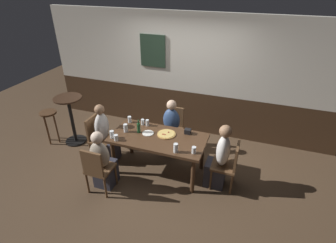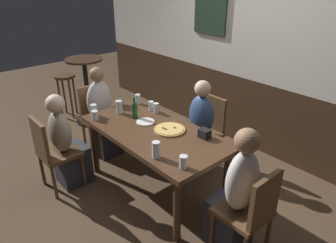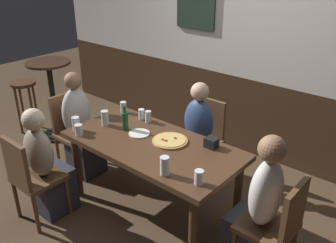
% 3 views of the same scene
% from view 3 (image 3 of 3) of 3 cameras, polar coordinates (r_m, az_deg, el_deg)
% --- Properties ---
extents(ground_plane, '(12.00, 12.00, 0.00)m').
position_cam_3_polar(ground_plane, '(3.74, -2.24, -13.34)').
color(ground_plane, '#4C3826').
extents(wall_back, '(6.40, 0.13, 2.60)m').
position_cam_3_polar(wall_back, '(4.41, 12.34, 11.15)').
color(wall_back, '#3D2819').
rests_on(wall_back, ground_plane).
extents(dining_table, '(1.66, 0.83, 0.74)m').
position_cam_3_polar(dining_table, '(3.37, -2.43, -4.61)').
color(dining_table, '#472D1C').
rests_on(dining_table, ground_plane).
extents(chair_head_east, '(0.40, 0.40, 0.88)m').
position_cam_3_polar(chair_head_east, '(2.91, 16.62, -15.08)').
color(chair_head_east, brown).
rests_on(chair_head_east, ground_plane).
extents(chair_left_near, '(0.40, 0.40, 0.88)m').
position_cam_3_polar(chair_left_near, '(3.54, -20.66, -7.83)').
color(chair_left_near, brown).
rests_on(chair_left_near, ground_plane).
extents(chair_mid_far, '(0.40, 0.40, 0.88)m').
position_cam_3_polar(chair_mid_far, '(4.02, 5.68, -2.06)').
color(chair_mid_far, brown).
rests_on(chair_mid_far, ground_plane).
extents(chair_head_west, '(0.40, 0.40, 0.88)m').
position_cam_3_polar(chair_head_west, '(4.30, -14.69, -0.94)').
color(chair_head_west, brown).
rests_on(chair_head_west, ground_plane).
extents(person_head_east, '(0.37, 0.34, 1.19)m').
position_cam_3_polar(person_head_east, '(2.95, 13.76, -13.82)').
color(person_head_east, '#2D2D38').
rests_on(person_head_east, ground_plane).
extents(person_left_near, '(0.34, 0.37, 1.11)m').
position_cam_3_polar(person_left_near, '(3.62, -18.37, -7.25)').
color(person_left_near, '#2D2D38').
rests_on(person_left_near, ground_plane).
extents(person_mid_far, '(0.34, 0.37, 1.13)m').
position_cam_3_polar(person_mid_far, '(3.91, 4.28, -3.19)').
color(person_mid_far, '#2D2D38').
rests_on(person_mid_far, ground_plane).
extents(person_head_west, '(0.37, 0.34, 1.18)m').
position_cam_3_polar(person_head_west, '(4.18, -13.38, -1.60)').
color(person_head_west, '#2D2D38').
rests_on(person_head_west, ground_plane).
extents(pizza, '(0.33, 0.33, 0.03)m').
position_cam_3_polar(pizza, '(3.34, 0.32, -2.99)').
color(pizza, tan).
rests_on(pizza, dining_table).
extents(tumbler_short, '(0.07, 0.07, 0.14)m').
position_cam_3_polar(tumbler_short, '(3.64, -14.14, -0.47)').
color(tumbler_short, silver).
rests_on(tumbler_short, dining_table).
extents(pint_glass_amber, '(0.07, 0.07, 0.15)m').
position_cam_3_polar(pint_glass_amber, '(3.68, -9.79, 0.45)').
color(pint_glass_amber, silver).
rests_on(pint_glass_amber, dining_table).
extents(tumbler_water, '(0.06, 0.06, 0.12)m').
position_cam_3_polar(tumbler_water, '(3.71, -3.10, 0.66)').
color(tumbler_water, silver).
rests_on(tumbler_water, dining_table).
extents(pint_glass_pale, '(0.07, 0.07, 0.12)m').
position_cam_3_polar(pint_glass_pale, '(3.95, -6.95, 2.11)').
color(pint_glass_pale, silver).
rests_on(pint_glass_pale, dining_table).
extents(beer_glass_tall, '(0.07, 0.07, 0.11)m').
position_cam_3_polar(beer_glass_tall, '(2.76, 4.85, -8.79)').
color(beer_glass_tall, silver).
rests_on(beer_glass_tall, dining_table).
extents(beer_glass_half, '(0.06, 0.06, 0.11)m').
position_cam_3_polar(beer_glass_half, '(3.77, -4.15, 1.01)').
color(beer_glass_half, silver).
rests_on(beer_glass_half, dining_table).
extents(highball_clear, '(0.07, 0.07, 0.16)m').
position_cam_3_polar(highball_clear, '(2.85, -0.52, -7.08)').
color(highball_clear, silver).
rests_on(highball_clear, dining_table).
extents(pint_glass_stout, '(0.07, 0.07, 0.11)m').
position_cam_3_polar(pint_glass_stout, '(3.55, -13.73, -1.37)').
color(pint_glass_stout, silver).
rests_on(pint_glass_stout, dining_table).
extents(beer_bottle_green, '(0.06, 0.06, 0.25)m').
position_cam_3_polar(beer_bottle_green, '(3.55, -6.69, 0.14)').
color(beer_bottle_green, '#194723').
rests_on(beer_bottle_green, dining_table).
extents(plate_white_large, '(0.20, 0.20, 0.01)m').
position_cam_3_polar(plate_white_large, '(3.49, -4.48, -1.87)').
color(plate_white_large, white).
rests_on(plate_white_large, dining_table).
extents(condiment_caddy, '(0.11, 0.09, 0.09)m').
position_cam_3_polar(condiment_caddy, '(3.26, 6.77, -3.29)').
color(condiment_caddy, black).
rests_on(condiment_caddy, dining_table).
extents(side_bar_table, '(0.56, 0.56, 1.05)m').
position_cam_3_polar(side_bar_table, '(5.04, -17.56, 4.13)').
color(side_bar_table, black).
rests_on(side_bar_table, ground_plane).
extents(bar_stool, '(0.34, 0.34, 0.72)m').
position_cam_3_polar(bar_stool, '(5.36, -21.46, 4.19)').
color(bar_stool, '#513521').
rests_on(bar_stool, ground_plane).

